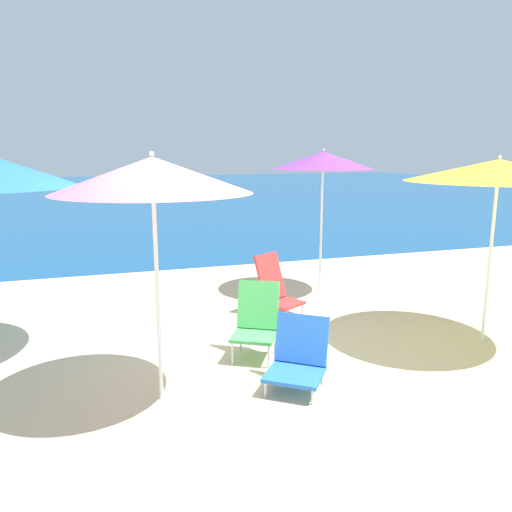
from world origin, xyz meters
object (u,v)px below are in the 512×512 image
beach_umbrella_pink (153,175)px  beach_chair_red (275,288)px  beach_chair_blue (298,357)px  beach_umbrella_yellow (499,171)px  beach_chair_green (256,320)px  beach_umbrella_purple (323,161)px

beach_umbrella_pink → beach_chair_red: bearing=47.4°
beach_umbrella_pink → beach_chair_blue: 2.10m
beach_umbrella_yellow → beach_chair_red: (-1.90, 1.74, -1.60)m
beach_umbrella_yellow → beach_chair_red: bearing=137.6°
beach_umbrella_pink → beach_chair_red: size_ratio=2.66×
beach_umbrella_pink → beach_chair_red: 3.10m
beach_umbrella_yellow → beach_chair_green: size_ratio=2.67×
beach_umbrella_purple → beach_umbrella_yellow: beach_umbrella_purple is taller
beach_chair_green → beach_umbrella_purple: bearing=79.9°
beach_chair_red → beach_umbrella_pink: bearing=-163.1°
beach_chair_red → beach_umbrella_yellow: bearing=-72.9°
beach_chair_red → beach_chair_green: 1.46m
beach_chair_blue → beach_umbrella_purple: bearing=98.4°
beach_umbrella_purple → beach_chair_green: size_ratio=2.78×
beach_umbrella_pink → beach_chair_blue: (1.25, -0.13, -1.68)m
beach_umbrella_purple → beach_umbrella_pink: bearing=-135.8°
beach_chair_red → beach_umbrella_purple: bearing=7.2°
beach_umbrella_purple → beach_chair_blue: (-1.58, -2.89, -1.75)m
beach_umbrella_yellow → beach_umbrella_purple: bearing=108.7°
beach_umbrella_pink → beach_umbrella_yellow: size_ratio=1.02×
beach_chair_red → beach_chair_blue: beach_chair_red is taller
beach_umbrella_pink → beach_umbrella_purple: bearing=44.2°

